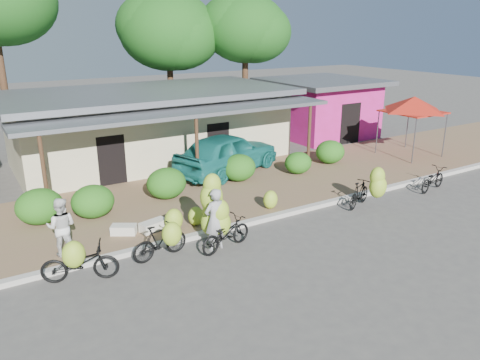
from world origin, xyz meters
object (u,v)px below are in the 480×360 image
object	(u,v)px
bike_far_left	(79,262)
bike_left	(162,240)
sack_near	(154,226)
teal_van	(227,153)
red_canopy	(414,104)
tree_near_right	(242,27)
sack_far	(124,230)
bike_right	(367,189)
bike_far_right	(433,179)
tree_center_right	(164,29)
bike_center	(219,219)
bystander	(61,227)
vendor	(215,220)

from	to	relation	value
bike_far_left	bike_left	world-z (taller)	bike_far_left
sack_near	teal_van	distance (m)	6.44
bike_left	sack_near	xyz separation A→B (m)	(0.41, 1.70, -0.31)
red_canopy	bike_far_left	bearing A→B (deg)	-167.69
tree_near_right	sack_far	bearing A→B (deg)	-134.69
bike_right	teal_van	distance (m)	6.31
bike_far_right	teal_van	xyz separation A→B (m)	(-5.83, 5.93, 0.54)
red_canopy	bike_far_right	bearing A→B (deg)	-130.45
tree_center_right	bike_center	distance (m)	17.05
bystander	sack_far	bearing A→B (deg)	-140.14
red_canopy	sack_far	xyz separation A→B (m)	(-14.91, -1.66, -2.35)
red_canopy	vendor	distance (m)	13.59
tree_near_right	red_canopy	xyz separation A→B (m)	(3.62, -9.76, -3.49)
bike_far_left	teal_van	bearing A→B (deg)	-32.28
tree_near_right	bike_far_right	size ratio (longest dim) A/B	4.39
red_canopy	teal_van	world-z (taller)	red_canopy
red_canopy	bike_right	distance (m)	8.03
tree_center_right	vendor	bearing A→B (deg)	-108.83
tree_center_right	teal_van	xyz separation A→B (m)	(-1.44, -9.61, -4.99)
sack_far	tree_near_right	bearing A→B (deg)	45.31
bike_left	vendor	xyz separation A→B (m)	(1.52, -0.24, 0.35)
bike_left	bystander	world-z (taller)	bystander
red_canopy	bike_center	xyz separation A→B (m)	(-12.72, -3.69, -1.75)
bike_right	tree_center_right	bearing A→B (deg)	-19.10
bike_left	teal_van	world-z (taller)	teal_van
bike_center	bystander	size ratio (longest dim) A/B	1.30
tree_near_right	bystander	world-z (taller)	tree_near_right
tree_center_right	red_canopy	distance (m)	14.41
sack_near	bystander	bearing A→B (deg)	-174.80
bike_left	bystander	size ratio (longest dim) A/B	1.03
bike_center	sack_far	xyz separation A→B (m)	(-2.19, 2.03, -0.60)
bike_far_right	sack_far	xyz separation A→B (m)	(-11.68, 2.13, -0.19)
tree_near_right	red_canopy	world-z (taller)	tree_near_right
bike_left	vendor	world-z (taller)	vendor
vendor	bystander	world-z (taller)	vendor
bike_right	red_canopy	bearing A→B (deg)	-83.17
bike_right	vendor	distance (m)	6.10
red_canopy	sack_far	size ratio (longest dim) A/B	4.67
sack_far	bystander	size ratio (longest dim) A/B	0.45
teal_van	bike_left	bearing A→B (deg)	117.88
bystander	teal_van	distance (m)	8.80
teal_van	bike_far_right	bearing A→B (deg)	-154.31
red_canopy	bystander	distance (m)	16.97
bike_left	bike_right	distance (m)	7.62
sack_far	bike_far_right	bearing A→B (deg)	-10.32
red_canopy	bike_far_left	distance (m)	17.20
vendor	teal_van	distance (m)	7.11
tree_near_right	bike_center	distance (m)	17.06
bike_center	vendor	bearing A→B (deg)	108.86
vendor	bike_center	bearing A→B (deg)	-156.72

